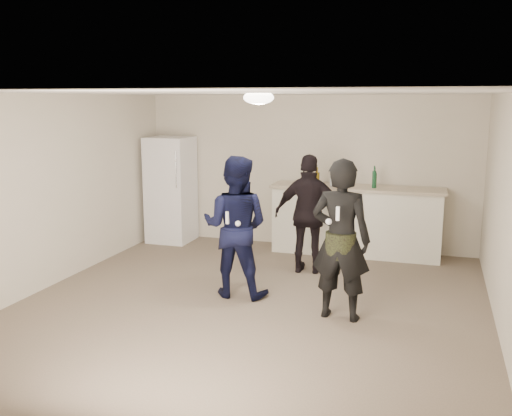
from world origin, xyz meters
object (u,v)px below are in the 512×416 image
(counter, at_px, (356,222))
(shaker, at_px, (337,180))
(woman, at_px, (341,240))
(spectator, at_px, (309,214))
(man, at_px, (236,227))
(fridge, at_px, (171,190))

(counter, bearing_deg, shaker, 166.66)
(woman, relative_size, spectator, 1.08)
(woman, xyz_separation_m, spectator, (-0.70, 1.60, -0.06))
(shaker, height_order, spectator, spectator)
(shaker, height_order, man, man)
(counter, relative_size, woman, 1.44)
(counter, xyz_separation_m, shaker, (-0.32, 0.08, 0.65))
(fridge, relative_size, woman, 0.99)
(counter, distance_m, spectator, 1.30)
(woman, bearing_deg, shaker, -74.86)
(shaker, distance_m, spectator, 1.29)
(counter, relative_size, shaker, 15.29)
(counter, distance_m, shaker, 0.73)
(shaker, xyz_separation_m, woman, (0.52, -2.83, -0.27))
(counter, xyz_separation_m, woman, (0.20, -2.75, 0.38))
(fridge, relative_size, spectator, 1.07)
(fridge, bearing_deg, shaker, 2.94)
(fridge, distance_m, spectator, 2.88)
(fridge, relative_size, shaker, 10.59)
(shaker, bearing_deg, fridge, -177.06)
(man, relative_size, spectator, 1.05)
(counter, relative_size, man, 1.48)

